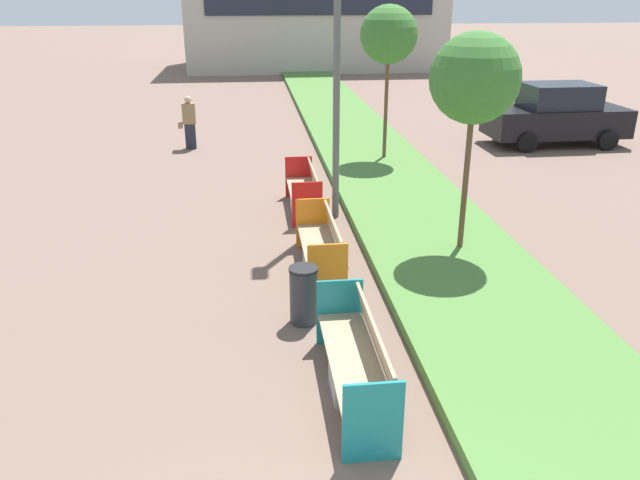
{
  "coord_description": "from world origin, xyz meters",
  "views": [
    {
      "loc": [
        -0.21,
        -2.32,
        4.48
      ],
      "look_at": [
        0.9,
        7.27,
        0.6
      ],
      "focal_mm": 35.0,
      "sensor_mm": 36.0,
      "label": 1
    }
  ],
  "objects_px": {
    "bench_teal_frame": "(357,366)",
    "litter_bin": "(304,295)",
    "bench_orange_frame": "(322,251)",
    "street_lamp_post": "(337,26)",
    "bench_red_frame": "(304,194)",
    "pedestrian_walking": "(189,122)",
    "sapling_tree_far": "(389,35)",
    "sapling_tree_near": "(475,79)",
    "parked_car_distant": "(556,115)"
  },
  "relations": [
    {
      "from": "street_lamp_post",
      "to": "parked_car_distant",
      "type": "relative_size",
      "value": 1.64
    },
    {
      "from": "bench_red_frame",
      "to": "pedestrian_walking",
      "type": "height_order",
      "value": "pedestrian_walking"
    },
    {
      "from": "street_lamp_post",
      "to": "parked_car_distant",
      "type": "height_order",
      "value": "street_lamp_post"
    },
    {
      "from": "sapling_tree_far",
      "to": "parked_car_distant",
      "type": "relative_size",
      "value": 0.98
    },
    {
      "from": "bench_orange_frame",
      "to": "parked_car_distant",
      "type": "xyz_separation_m",
      "value": [
        8.27,
        8.55,
        0.54
      ]
    },
    {
      "from": "litter_bin",
      "to": "pedestrian_walking",
      "type": "height_order",
      "value": "pedestrian_walking"
    },
    {
      "from": "sapling_tree_near",
      "to": "street_lamp_post",
      "type": "bearing_deg",
      "value": 130.04
    },
    {
      "from": "litter_bin",
      "to": "sapling_tree_far",
      "type": "distance_m",
      "value": 9.65
    },
    {
      "from": "sapling_tree_far",
      "to": "pedestrian_walking",
      "type": "bearing_deg",
      "value": 156.69
    },
    {
      "from": "bench_red_frame",
      "to": "parked_car_distant",
      "type": "height_order",
      "value": "parked_car_distant"
    },
    {
      "from": "street_lamp_post",
      "to": "sapling_tree_near",
      "type": "relative_size",
      "value": 1.78
    },
    {
      "from": "litter_bin",
      "to": "sapling_tree_near",
      "type": "xyz_separation_m",
      "value": [
        3.03,
        2.12,
        2.7
      ]
    },
    {
      "from": "bench_teal_frame",
      "to": "bench_red_frame",
      "type": "height_order",
      "value": "same"
    },
    {
      "from": "street_lamp_post",
      "to": "sapling_tree_far",
      "type": "height_order",
      "value": "street_lamp_post"
    },
    {
      "from": "bench_orange_frame",
      "to": "bench_teal_frame",
      "type": "bearing_deg",
      "value": -89.98
    },
    {
      "from": "sapling_tree_far",
      "to": "pedestrian_walking",
      "type": "distance_m",
      "value": 6.5
    },
    {
      "from": "sapling_tree_near",
      "to": "bench_teal_frame",
      "type": "bearing_deg",
      "value": -123.22
    },
    {
      "from": "pedestrian_walking",
      "to": "litter_bin",
      "type": "bearing_deg",
      "value": -77.51
    },
    {
      "from": "bench_red_frame",
      "to": "parked_car_distant",
      "type": "relative_size",
      "value": 0.5
    },
    {
      "from": "bench_red_frame",
      "to": "pedestrian_walking",
      "type": "distance_m",
      "value": 6.77
    },
    {
      "from": "bench_orange_frame",
      "to": "street_lamp_post",
      "type": "bearing_deg",
      "value": 77.29
    },
    {
      "from": "street_lamp_post",
      "to": "sapling_tree_near",
      "type": "xyz_separation_m",
      "value": [
        1.95,
        -2.32,
        -0.72
      ]
    },
    {
      "from": "street_lamp_post",
      "to": "sapling_tree_near",
      "type": "bearing_deg",
      "value": -49.96
    },
    {
      "from": "bench_teal_frame",
      "to": "parked_car_distant",
      "type": "distance_m",
      "value": 14.65
    },
    {
      "from": "bench_red_frame",
      "to": "street_lamp_post",
      "type": "bearing_deg",
      "value": -38.48
    },
    {
      "from": "bench_teal_frame",
      "to": "litter_bin",
      "type": "bearing_deg",
      "value": 104.63
    },
    {
      "from": "bench_teal_frame",
      "to": "bench_red_frame",
      "type": "xyz_separation_m",
      "value": [
        -0.0,
        6.72,
        -0.01
      ]
    },
    {
      "from": "bench_teal_frame",
      "to": "bench_orange_frame",
      "type": "height_order",
      "value": "same"
    },
    {
      "from": "litter_bin",
      "to": "sapling_tree_far",
      "type": "xyz_separation_m",
      "value": [
        3.03,
        8.67,
        2.96
      ]
    },
    {
      "from": "litter_bin",
      "to": "pedestrian_walking",
      "type": "bearing_deg",
      "value": 102.49
    },
    {
      "from": "bench_red_frame",
      "to": "sapling_tree_near",
      "type": "bearing_deg",
      "value": -47.62
    },
    {
      "from": "sapling_tree_far",
      "to": "sapling_tree_near",
      "type": "bearing_deg",
      "value": -90.0
    },
    {
      "from": "bench_teal_frame",
      "to": "litter_bin",
      "type": "distance_m",
      "value": 1.85
    },
    {
      "from": "bench_red_frame",
      "to": "street_lamp_post",
      "type": "height_order",
      "value": "street_lamp_post"
    },
    {
      "from": "bench_orange_frame",
      "to": "street_lamp_post",
      "type": "distance_m",
      "value": 4.45
    },
    {
      "from": "litter_bin",
      "to": "sapling_tree_far",
      "type": "bearing_deg",
      "value": 70.77
    },
    {
      "from": "street_lamp_post",
      "to": "pedestrian_walking",
      "type": "xyz_separation_m",
      "value": [
        -3.52,
        6.59,
        -3.05
      ]
    },
    {
      "from": "sapling_tree_near",
      "to": "bench_red_frame",
      "type": "bearing_deg",
      "value": 132.38
    },
    {
      "from": "bench_teal_frame",
      "to": "sapling_tree_near",
      "type": "relative_size",
      "value": 0.61
    },
    {
      "from": "street_lamp_post",
      "to": "sapling_tree_far",
      "type": "bearing_deg",
      "value": 65.27
    },
    {
      "from": "pedestrian_walking",
      "to": "parked_car_distant",
      "type": "xyz_separation_m",
      "value": [
        11.18,
        -0.74,
        0.12
      ]
    },
    {
      "from": "sapling_tree_near",
      "to": "sapling_tree_far",
      "type": "distance_m",
      "value": 6.56
    },
    {
      "from": "bench_red_frame",
      "to": "parked_car_distant",
      "type": "distance_m",
      "value": 9.88
    },
    {
      "from": "bench_teal_frame",
      "to": "parked_car_distant",
      "type": "bearing_deg",
      "value": 55.58
    },
    {
      "from": "sapling_tree_near",
      "to": "pedestrian_walking",
      "type": "relative_size",
      "value": 2.46
    },
    {
      "from": "bench_orange_frame",
      "to": "sapling_tree_near",
      "type": "height_order",
      "value": "sapling_tree_near"
    },
    {
      "from": "bench_red_frame",
      "to": "litter_bin",
      "type": "relative_size",
      "value": 2.44
    },
    {
      "from": "bench_red_frame",
      "to": "litter_bin",
      "type": "bearing_deg",
      "value": -95.38
    },
    {
      "from": "litter_bin",
      "to": "street_lamp_post",
      "type": "xyz_separation_m",
      "value": [
        1.08,
        4.44,
        3.42
      ]
    },
    {
      "from": "sapling_tree_near",
      "to": "pedestrian_walking",
      "type": "height_order",
      "value": "sapling_tree_near"
    }
  ]
}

